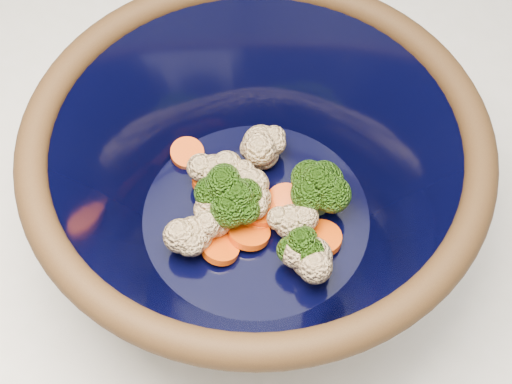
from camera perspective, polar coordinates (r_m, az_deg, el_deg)
name	(u,v)px	position (r m, az deg, el deg)	size (l,w,h in m)	color
mixing_bowl	(256,182)	(0.52, 0.00, 0.81)	(0.37, 0.37, 0.14)	black
vegetable_pile	(263,198)	(0.54, 0.57, -0.47)	(0.17, 0.13, 0.05)	#608442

